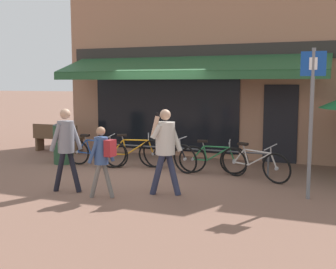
% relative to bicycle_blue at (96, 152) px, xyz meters
% --- Properties ---
extents(ground_plane, '(160.00, 160.00, 0.00)m').
position_rel_bicycle_blue_xyz_m(ground_plane, '(1.40, -0.29, -0.37)').
color(ground_plane, brown).
extents(shop_front, '(8.22, 4.51, 6.25)m').
position_rel_bicycle_blue_xyz_m(shop_front, '(1.87, 3.78, 2.74)').
color(shop_front, '#9E7056').
rests_on(shop_front, ground_plane).
extents(bike_rack_rail, '(4.63, 0.04, 0.57)m').
position_rel_bicycle_blue_xyz_m(bike_rack_rail, '(2.07, 0.32, 0.12)').
color(bike_rack_rail, '#47494F').
rests_on(bike_rack_rail, ground_plane).
extents(bicycle_blue, '(1.82, 0.52, 0.86)m').
position_rel_bicycle_blue_xyz_m(bicycle_blue, '(0.00, 0.00, 0.00)').
color(bicycle_blue, black).
rests_on(bicycle_blue, ground_plane).
extents(bicycle_orange, '(1.64, 0.82, 0.87)m').
position_rel_bicycle_blue_xyz_m(bicycle_orange, '(0.97, 0.16, 0.02)').
color(bicycle_orange, black).
rests_on(bicycle_orange, ground_plane).
extents(bicycle_black, '(1.71, 0.84, 0.88)m').
position_rel_bicycle_blue_xyz_m(bicycle_black, '(1.94, 0.18, 0.01)').
color(bicycle_black, black).
rests_on(bicycle_black, ground_plane).
extents(bicycle_green, '(1.63, 0.52, 0.81)m').
position_rel_bicycle_blue_xyz_m(bicycle_green, '(3.05, 0.26, -0.01)').
color(bicycle_green, black).
rests_on(bicycle_green, ground_plane).
extents(bicycle_silver, '(1.69, 0.85, 0.85)m').
position_rel_bicycle_blue_xyz_m(bicycle_silver, '(4.09, -0.05, -0.00)').
color(bicycle_silver, black).
rests_on(bicycle_silver, ground_plane).
extents(pedestrian_adult, '(0.63, 0.54, 1.67)m').
position_rel_bicycle_blue_xyz_m(pedestrian_adult, '(2.71, -1.90, 0.64)').
color(pedestrian_adult, '#282D47').
rests_on(pedestrian_adult, ground_plane).
extents(pedestrian_child, '(0.51, 0.39, 1.36)m').
position_rel_bicycle_blue_xyz_m(pedestrian_child, '(1.71, -2.54, 0.47)').
color(pedestrian_child, slate).
rests_on(pedestrian_child, ground_plane).
extents(pedestrian_second_adult, '(0.60, 0.44, 1.67)m').
position_rel_bicycle_blue_xyz_m(pedestrian_second_adult, '(0.82, -2.42, 0.64)').
color(pedestrian_second_adult, black).
rests_on(pedestrian_second_adult, ground_plane).
extents(litter_bin, '(0.53, 0.53, 1.14)m').
position_rel_bicycle_blue_xyz_m(litter_bin, '(-1.01, 0.01, 0.20)').
color(litter_bin, '#23472D').
rests_on(litter_bin, ground_plane).
extents(parking_sign, '(0.44, 0.07, 2.77)m').
position_rel_bicycle_blue_xyz_m(parking_sign, '(5.30, -1.20, 1.31)').
color(parking_sign, slate).
rests_on(parking_sign, ground_plane).
extents(park_bench, '(1.61, 0.47, 0.87)m').
position_rel_bicycle_blue_xyz_m(park_bench, '(-2.31, 1.52, 0.09)').
color(park_bench, brown).
rests_on(park_bench, ground_plane).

